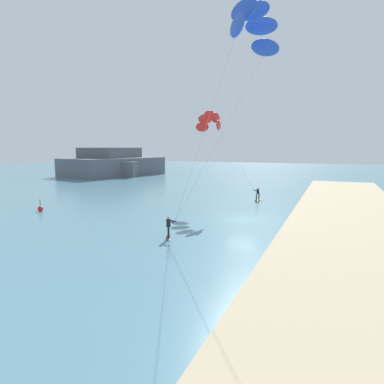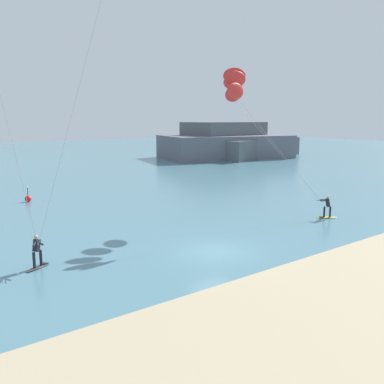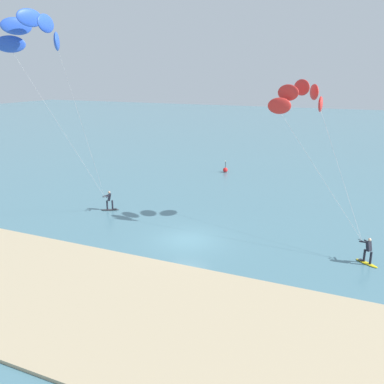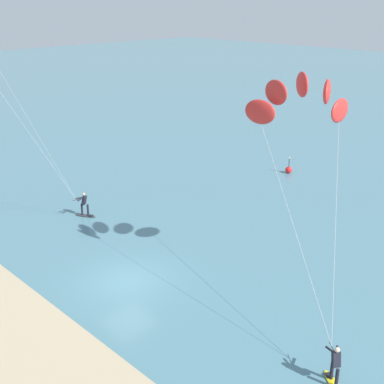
% 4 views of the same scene
% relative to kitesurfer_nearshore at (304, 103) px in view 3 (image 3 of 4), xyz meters
% --- Properties ---
extents(ground_plane, '(240.00, 240.00, 0.00)m').
position_rel_kitesurfer_nearshore_xyz_m(ground_plane, '(-6.42, -5.25, -9.23)').
color(ground_plane, slate).
extents(sand_strip, '(80.00, 10.74, 0.16)m').
position_rel_kitesurfer_nearshore_xyz_m(sand_strip, '(-6.42, -14.62, -9.15)').
color(sand_strip, tan).
rests_on(sand_strip, ground).
extents(kitesurfer_nearshore, '(8.08, 7.27, 10.79)m').
position_rel_kitesurfer_nearshore_xyz_m(kitesurfer_nearshore, '(0.00, 0.00, 0.00)').
color(kitesurfer_nearshore, yellow).
rests_on(kitesurfer_nearshore, ground).
extents(kitesurfer_mid_water, '(6.14, 7.86, 15.09)m').
position_rel_kitesurfer_nearshore_xyz_m(kitesurfer_mid_water, '(-15.95, -7.93, 4.07)').
color(kitesurfer_mid_water, '#333338').
rests_on(kitesurfer_mid_water, ground).
extents(marker_buoy, '(0.56, 0.56, 1.38)m').
position_rel_kitesurfer_nearshore_xyz_m(marker_buoy, '(-10.88, 15.18, -8.93)').
color(marker_buoy, red).
rests_on(marker_buoy, ground).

